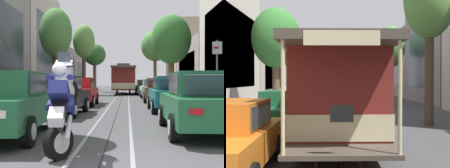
# 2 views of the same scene
# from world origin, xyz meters

# --- Properties ---
(ground_plane) EXTENTS (160.00, 160.00, 0.00)m
(ground_plane) POSITION_xyz_m (0.00, 22.35, 0.00)
(ground_plane) COLOR #424244
(trolley_track_rails) EXTENTS (1.14, 63.88, 0.01)m
(trolley_track_rails) POSITION_xyz_m (0.00, 25.94, 0.00)
(trolley_track_rails) COLOR gray
(trolley_track_rails) RESTS_ON ground
(parked_car_green_near_left) EXTENTS (2.15, 4.42, 1.58)m
(parked_car_green_near_left) POSITION_xyz_m (-2.51, 3.13, 0.80)
(parked_car_green_near_left) COLOR #1E6038
(parked_car_green_near_left) RESTS_ON ground
(parked_car_black_second_left) EXTENTS (2.12, 4.41, 1.58)m
(parked_car_black_second_left) POSITION_xyz_m (-2.35, 8.27, 0.80)
(parked_car_black_second_left) COLOR black
(parked_car_black_second_left) RESTS_ON ground
(parked_car_red_mid_left) EXTENTS (2.02, 4.37, 1.58)m
(parked_car_red_mid_left) POSITION_xyz_m (-2.29, 13.47, 0.80)
(parked_car_red_mid_left) COLOR red
(parked_car_red_mid_left) RESTS_ON ground
(parked_car_green_near_right) EXTENTS (2.06, 4.39, 1.58)m
(parked_car_green_near_right) POSITION_xyz_m (2.37, 3.78, 0.80)
(parked_car_green_near_right) COLOR #1E6038
(parked_car_green_near_right) RESTS_ON ground
(parked_car_teal_second_right) EXTENTS (2.01, 4.37, 1.58)m
(parked_car_teal_second_right) POSITION_xyz_m (2.42, 9.86, 0.80)
(parked_car_teal_second_right) COLOR #196B70
(parked_car_teal_second_right) RESTS_ON ground
(parked_car_brown_mid_right) EXTENTS (2.10, 4.40, 1.58)m
(parked_car_brown_mid_right) POSITION_xyz_m (2.48, 16.70, 0.80)
(parked_car_brown_mid_right) COLOR brown
(parked_car_brown_mid_right) RESTS_ON ground
(parked_car_white_fourth_right) EXTENTS (2.01, 4.37, 1.58)m
(parked_car_white_fourth_right) POSITION_xyz_m (2.48, 22.79, 0.80)
(parked_car_white_fourth_right) COLOR silver
(parked_car_white_fourth_right) RESTS_ON ground
(parked_car_green_fifth_right) EXTENTS (2.09, 4.40, 1.58)m
(parked_car_green_fifth_right) POSITION_xyz_m (2.30, 29.06, 0.80)
(parked_car_green_fifth_right) COLOR #1E6038
(parked_car_green_fifth_right) RESTS_ON ground
(parked_car_orange_sixth_right) EXTENTS (2.05, 4.38, 1.58)m
(parked_car_orange_sixth_right) POSITION_xyz_m (2.40, 35.24, 0.80)
(parked_car_orange_sixth_right) COLOR orange
(parked_car_orange_sixth_right) RESTS_ON ground
(street_tree_kerb_left_near) EXTENTS (2.55, 2.33, 7.66)m
(street_tree_kerb_left_near) POSITION_xyz_m (-4.34, 4.40, 5.95)
(street_tree_kerb_left_near) COLOR #4C3826
(street_tree_kerb_left_near) RESTS_ON ground
(street_tree_kerb_left_second) EXTENTS (2.22, 2.41, 6.36)m
(street_tree_kerb_left_second) POSITION_xyz_m (-4.42, 16.84, 4.56)
(street_tree_kerb_left_second) COLOR brown
(street_tree_kerb_left_second) RESTS_ON ground
(street_tree_kerb_left_mid) EXTENTS (2.26, 2.23, 7.28)m
(street_tree_kerb_left_mid) POSITION_xyz_m (-4.06, 28.20, 5.43)
(street_tree_kerb_left_mid) COLOR #4C3826
(street_tree_kerb_left_mid) RESTS_ON ground
(street_tree_kerb_right_near) EXTENTS (3.86, 3.22, 8.15)m
(street_tree_kerb_right_near) POSITION_xyz_m (3.96, 4.72, 5.92)
(street_tree_kerb_right_near) COLOR #4C3826
(street_tree_kerb_right_near) RESTS_ON ground
(street_tree_kerb_right_second) EXTENTS (3.19, 2.66, 6.78)m
(street_tree_kerb_right_second) POSITION_xyz_m (3.98, 21.27, 4.72)
(street_tree_kerb_right_second) COLOR brown
(street_tree_kerb_right_second) RESTS_ON ground
(cable_car_trolley) EXTENTS (2.65, 9.15, 3.28)m
(cable_car_trolley) POSITION_xyz_m (-0.00, 31.19, 1.66)
(cable_car_trolley) COLOR maroon
(cable_car_trolley) RESTS_ON ground
(motorcycle_with_rider) EXTENTS (0.51, 1.82, 1.90)m
(motorcycle_with_rider) POSITION_xyz_m (-0.74, 1.14, 0.99)
(motorcycle_with_rider) COLOR black
(motorcycle_with_rider) RESTS_ON ground
(pedestrian_on_left_pavement) EXTENTS (0.55, 0.42, 1.71)m
(pedestrian_on_left_pavement) POSITION_xyz_m (4.74, 3.05, 0.97)
(pedestrian_on_left_pavement) COLOR #282D38
(pedestrian_on_left_pavement) RESTS_ON ground
(pedestrian_on_right_pavement) EXTENTS (0.55, 0.38, 1.56)m
(pedestrian_on_right_pavement) POSITION_xyz_m (-4.88, 11.19, 0.88)
(pedestrian_on_right_pavement) COLOR #4C4233
(pedestrian_on_right_pavement) RESTS_ON ground
(pedestrian_crossing_far) EXTENTS (0.55, 0.38, 1.59)m
(pedestrian_crossing_far) POSITION_xyz_m (-6.65, 3.40, 0.90)
(pedestrian_crossing_far) COLOR #4C4233
(pedestrian_crossing_far) RESTS_ON ground
(fire_hydrant) EXTENTS (0.40, 0.22, 0.84)m
(fire_hydrant) POSITION_xyz_m (4.00, 11.20, 0.42)
(fire_hydrant) COLOR #B2B2B7
(fire_hydrant) RESTS_ON ground
(street_sign_post) EXTENTS (0.36, 0.09, 2.96)m
(street_sign_post) POSITION_xyz_m (3.93, 8.00, 1.83)
(street_sign_post) COLOR slate
(street_sign_post) RESTS_ON ground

